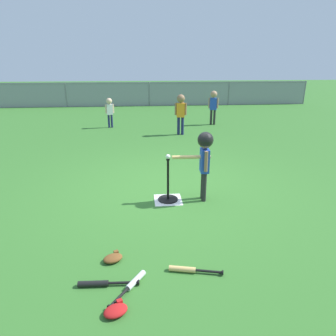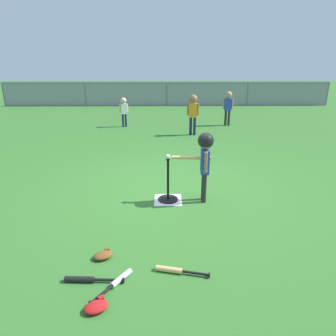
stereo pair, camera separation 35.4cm
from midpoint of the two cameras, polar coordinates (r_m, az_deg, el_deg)
name	(u,v)px [view 2 (the right image)]	position (r m, az deg, el deg)	size (l,w,h in m)	color
ground_plane	(172,188)	(5.38, 2.70, -3.84)	(60.00, 60.00, 0.00)	#336B28
home_plate	(168,200)	(4.94, 2.06, -6.00)	(0.44, 0.44, 0.01)	white
batting_tee	(168,194)	(4.89, 2.08, -4.86)	(0.32, 0.32, 0.70)	black
baseball_on_tee	(168,157)	(4.67, 2.17, 2.12)	(0.07, 0.07, 0.07)	white
batter_child	(205,153)	(4.69, 9.06, 2.72)	(0.63, 0.32, 1.12)	#262626
fielder_near_left	(124,108)	(10.42, -7.33, 11.08)	(0.28, 0.19, 0.98)	#191E4C
fielder_deep_left	(193,109)	(9.17, 5.86, 10.90)	(0.35, 0.24, 1.20)	#191E4C
fielder_deep_right	(228,104)	(10.78, 12.18, 11.73)	(0.33, 0.23, 1.16)	#262626
spare_bat_silver	(117,281)	(3.28, -6.27, -20.48)	(0.37, 0.49, 0.06)	silver
spare_bat_wood	(175,270)	(3.41, 4.43, -18.68)	(0.57, 0.18, 0.06)	#DBB266
spare_bat_black	(86,279)	(3.35, -12.12, -19.85)	(0.61, 0.08, 0.06)	black
glove_by_plate	(96,307)	(3.05, -9.80, -24.36)	(0.27, 0.24, 0.07)	#B21919
glove_near_bats	(103,255)	(3.65, -9.29, -15.91)	(0.27, 0.24, 0.07)	brown
outfield_fence	(167,93)	(15.38, 0.41, 13.89)	(16.06, 0.06, 1.15)	slate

